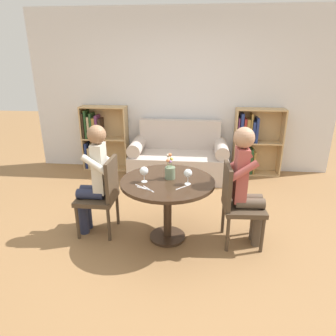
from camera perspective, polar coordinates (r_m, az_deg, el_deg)
ground_plane at (r=3.50m, az=-0.08°, el=-13.09°), size 16.00×16.00×0.00m
back_wall at (r=5.28m, az=2.49°, el=14.04°), size 5.20×0.05×2.70m
round_table at (r=3.21m, az=-0.09°, el=-4.46°), size 1.00×1.00×0.71m
couch at (r=5.08m, az=2.04°, el=1.80°), size 1.61×0.80×0.92m
bookshelf_left at (r=5.53m, az=-12.81°, el=5.74°), size 0.80×0.28×1.14m
bookshelf_right at (r=5.34m, az=15.54°, el=4.49°), size 0.80×0.28×1.14m
chair_left at (r=3.45m, az=-12.35°, el=-4.67°), size 0.42×0.42×0.90m
chair_right at (r=3.27m, az=13.03°, el=-6.21°), size 0.44×0.44×0.90m
person_left at (r=3.41m, az=-13.98°, el=-1.86°), size 0.42×0.34×1.27m
person_right at (r=3.20m, az=14.80°, el=-2.94°), size 0.43×0.36×1.29m
wine_glass_left at (r=3.09m, az=-4.59°, el=-0.65°), size 0.09×0.09×0.17m
wine_glass_right at (r=3.03m, az=3.82°, el=-1.07°), size 0.09×0.09×0.16m
flower_vase at (r=3.18m, az=0.37°, el=-0.56°), size 0.11×0.11×0.28m
knife_left_setting at (r=2.96m, az=-3.74°, el=-4.00°), size 0.13×0.15×0.00m
fork_left_setting at (r=3.00m, az=2.88°, el=-3.65°), size 0.14×0.14×0.00m
knife_right_setting at (r=3.01m, az=-5.02°, el=-3.63°), size 0.16×0.12×0.00m
fork_right_setting at (r=2.97m, az=-4.46°, el=-3.96°), size 0.18×0.09×0.00m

